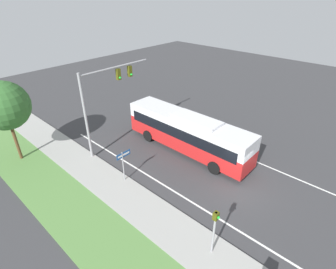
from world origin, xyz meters
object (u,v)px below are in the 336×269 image
Objects in this scene: bus at (188,131)px; street_sign at (123,161)px; pedestrian_signal at (215,226)px; signal_gantry at (104,94)px.

street_sign is at bearing 173.11° from bus.
pedestrian_signal is 8.16m from street_sign.
bus is 10.20m from pedestrian_signal.
signal_gantry is (-4.30, 5.17, 3.25)m from bus.
pedestrian_signal reaches higher than street_sign.
street_sign is (-2.00, -4.41, -3.37)m from signal_gantry.
bus is 6.35m from street_sign.
signal_gantry is at bearing 129.74° from bus.
signal_gantry is 5.90m from street_sign.
bus is 1.62× the size of signal_gantry.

